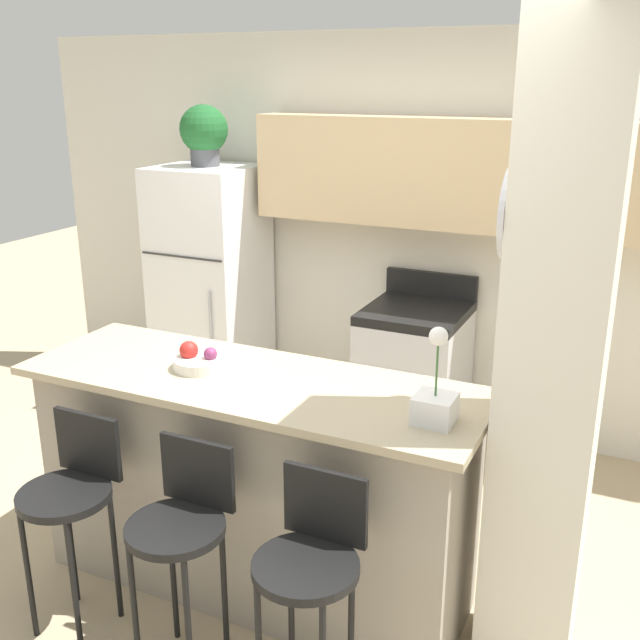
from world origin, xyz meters
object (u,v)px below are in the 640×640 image
(fruit_bowl, at_px, (199,360))
(bar_stool_left, at_px, (72,494))
(bar_stool_mid, at_px, (182,526))
(orchid_vase, at_px, (435,400))
(potted_plant_on_fridge, at_px, (204,133))
(stove_range, at_px, (413,376))
(refrigerator, at_px, (211,290))
(bar_stool_right, at_px, (311,564))

(fruit_bowl, bearing_deg, bar_stool_left, -118.08)
(bar_stool_mid, bearing_deg, orchid_vase, 28.71)
(potted_plant_on_fridge, height_order, orchid_vase, potted_plant_on_fridge)
(stove_range, distance_m, orchid_vase, 1.99)
(refrigerator, relative_size, fruit_bowl, 7.44)
(potted_plant_on_fridge, relative_size, fruit_bowl, 1.73)
(refrigerator, height_order, stove_range, refrigerator)
(refrigerator, height_order, bar_stool_mid, refrigerator)
(stove_range, bearing_deg, fruit_bowl, -105.34)
(stove_range, relative_size, potted_plant_on_fridge, 2.71)
(stove_range, xyz_separation_m, bar_stool_right, (0.35, -2.22, 0.17))
(bar_stool_mid, bearing_deg, refrigerator, 120.42)
(refrigerator, bearing_deg, bar_stool_mid, -59.58)
(orchid_vase, distance_m, fruit_bowl, 1.11)
(bar_stool_mid, xyz_separation_m, orchid_vase, (0.84, 0.46, 0.50))
(fruit_bowl, bearing_deg, orchid_vase, -4.14)
(refrigerator, xyz_separation_m, potted_plant_on_fridge, (-0.00, 0.00, 1.07))
(fruit_bowl, bearing_deg, bar_stool_mid, -64.16)
(bar_stool_left, height_order, fruit_bowl, fruit_bowl)
(bar_stool_mid, xyz_separation_m, fruit_bowl, (-0.26, 0.54, 0.45))
(stove_range, bearing_deg, refrigerator, -179.39)
(potted_plant_on_fridge, bearing_deg, bar_stool_left, -71.38)
(bar_stool_mid, relative_size, orchid_vase, 2.51)
(refrigerator, bearing_deg, bar_stool_right, -50.06)
(bar_stool_right, bearing_deg, orchid_vase, 57.72)
(bar_stool_mid, relative_size, potted_plant_on_fridge, 2.38)
(stove_range, xyz_separation_m, orchid_vase, (0.64, -1.75, 0.67))
(orchid_vase, height_order, fruit_bowl, orchid_vase)
(potted_plant_on_fridge, xyz_separation_m, fruit_bowl, (1.03, -1.66, -0.84))
(refrigerator, height_order, potted_plant_on_fridge, potted_plant_on_fridge)
(stove_range, xyz_separation_m, bar_stool_mid, (-0.20, -2.22, 0.17))
(bar_stool_left, bearing_deg, stove_range, 71.35)
(bar_stool_left, distance_m, fruit_bowl, 0.76)
(stove_range, bearing_deg, bar_stool_left, -108.65)
(fruit_bowl, bearing_deg, bar_stool_right, -33.65)
(refrigerator, xyz_separation_m, bar_stool_right, (1.84, -2.20, -0.22))
(stove_range, distance_m, fruit_bowl, 1.84)
(potted_plant_on_fridge, relative_size, orchid_vase, 1.06)
(bar_stool_left, bearing_deg, orchid_vase, 18.32)
(orchid_vase, bearing_deg, potted_plant_on_fridge, 140.82)
(bar_stool_right, distance_m, fruit_bowl, 1.08)
(refrigerator, bearing_deg, potted_plant_on_fridge, 116.70)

